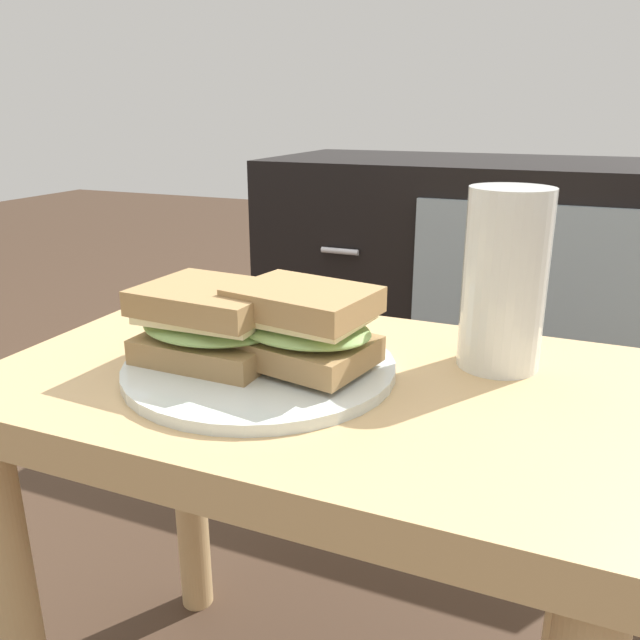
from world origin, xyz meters
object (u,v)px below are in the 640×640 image
object	(u,v)px
tv_cabinet	(484,291)
sandwich_back	(308,326)
beer_glass	(504,283)
plate	(260,367)
sandwich_front	(212,322)

from	to	relation	value
tv_cabinet	sandwich_back	size ratio (longest dim) A/B	6.86
sandwich_back	beer_glass	size ratio (longest dim) A/B	0.87
tv_cabinet	beer_glass	distance (m)	0.91
plate	sandwich_front	xyz separation A→B (m)	(-0.04, -0.01, 0.04)
plate	beer_glass	world-z (taller)	beer_glass
plate	sandwich_front	bearing A→B (deg)	-173.50
beer_glass	sandwich_front	bearing A→B (deg)	-156.16
tv_cabinet	sandwich_front	xyz separation A→B (m)	(-0.10, -0.97, 0.21)
tv_cabinet	sandwich_front	distance (m)	1.00
tv_cabinet	sandwich_back	bearing A→B (deg)	-90.74
plate	sandwich_front	world-z (taller)	sandwich_front
sandwich_front	sandwich_back	size ratio (longest dim) A/B	0.94
sandwich_front	plate	bearing A→B (deg)	6.50
tv_cabinet	beer_glass	size ratio (longest dim) A/B	5.94
beer_glass	tv_cabinet	bearing A→B (deg)	98.91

